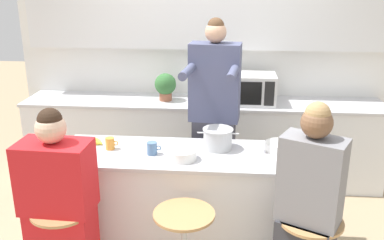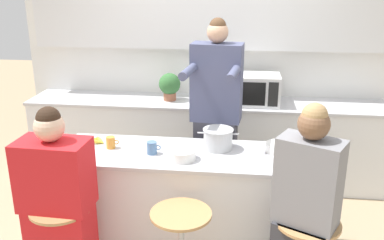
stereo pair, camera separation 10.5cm
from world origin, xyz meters
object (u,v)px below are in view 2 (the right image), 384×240
object	(u,v)px
microwave	(253,89)
fruit_bowl	(182,155)
coffee_cup_far	(111,142)
person_seated_near	(304,223)
potted_plant	(170,85)
cooking_pot	(218,139)
coffee_cup_near	(152,148)
banana_bunch	(96,140)
person_wrapped_blanket	(59,210)
kitchen_island	(191,203)
person_cooking	(216,126)

from	to	relation	value
microwave	fruit_bowl	bearing A→B (deg)	-110.50
coffee_cup_far	fruit_bowl	bearing A→B (deg)	-14.42
person_seated_near	fruit_bowl	xyz separation A→B (m)	(-0.86, 0.46, 0.24)
fruit_bowl	coffee_cup_far	xyz separation A→B (m)	(-0.59, 0.15, 0.01)
potted_plant	cooking_pot	bearing A→B (deg)	-64.41
coffee_cup_near	coffee_cup_far	distance (m)	0.36
fruit_bowl	banana_bunch	bearing A→B (deg)	161.97
person_wrapped_blanket	fruit_bowl	xyz separation A→B (m)	(0.79, 0.46, 0.26)
cooking_pot	person_seated_near	bearing A→B (deg)	-49.05
fruit_bowl	coffee_cup_near	xyz separation A→B (m)	(-0.24, 0.08, 0.01)
banana_bunch	coffee_cup_near	bearing A→B (deg)	-18.19
person_seated_near	potted_plant	distance (m)	2.33
kitchen_island	banana_bunch	world-z (taller)	banana_bunch
cooking_pot	banana_bunch	size ratio (longest dim) A/B	2.07
microwave	potted_plant	world-z (taller)	microwave
microwave	cooking_pot	bearing A→B (deg)	-103.34
microwave	coffee_cup_far	bearing A→B (deg)	-131.02
kitchen_island	person_cooking	bearing A→B (deg)	73.63
kitchen_island	person_seated_near	bearing A→B (deg)	-35.82
person_seated_near	person_wrapped_blanket	bearing A→B (deg)	-152.98
fruit_bowl	potted_plant	xyz separation A→B (m)	(-0.34, 1.49, 0.15)
banana_bunch	microwave	xyz separation A→B (m)	(1.30, 1.22, 0.16)
coffee_cup_near	banana_bunch	xyz separation A→B (m)	(-0.51, 0.17, -0.03)
cooking_pot	coffee_cup_near	xyz separation A→B (m)	(-0.50, -0.16, -0.03)
person_wrapped_blanket	potted_plant	xyz separation A→B (m)	(0.45, 1.95, 0.42)
kitchen_island	cooking_pot	size ratio (longest dim) A/B	6.34
kitchen_island	fruit_bowl	size ratio (longest dim) A/B	9.86
kitchen_island	coffee_cup_far	world-z (taller)	coffee_cup_far
banana_bunch	potted_plant	size ratio (longest dim) A/B	0.54
kitchen_island	person_seated_near	world-z (taller)	person_seated_near
kitchen_island	coffee_cup_near	distance (m)	0.58
cooking_pot	coffee_cup_far	bearing A→B (deg)	-174.02
person_seated_near	banana_bunch	bearing A→B (deg)	-176.45
potted_plant	microwave	bearing A→B (deg)	-2.03
coffee_cup_far	microwave	world-z (taller)	microwave
kitchen_island	person_seated_near	size ratio (longest dim) A/B	1.39
coffee_cup_far	microwave	xyz separation A→B (m)	(1.14, 1.31, 0.14)
microwave	banana_bunch	bearing A→B (deg)	-136.76
person_cooking	cooking_pot	xyz separation A→B (m)	(0.05, -0.42, 0.04)
person_seated_near	coffee_cup_far	bearing A→B (deg)	-175.67
person_seated_near	fruit_bowl	size ratio (longest dim) A/B	7.09
kitchen_island	banana_bunch	size ratio (longest dim) A/B	13.09
coffee_cup_near	banana_bunch	bearing A→B (deg)	161.81
person_cooking	person_seated_near	xyz separation A→B (m)	(0.65, -1.12, -0.24)
person_seated_near	coffee_cup_near	size ratio (longest dim) A/B	13.58
person_wrapped_blanket	banana_bunch	bearing A→B (deg)	88.94
cooking_pot	fruit_bowl	size ratio (longest dim) A/B	1.56
person_cooking	coffee_cup_far	size ratio (longest dim) A/B	18.15
banana_bunch	potted_plant	distance (m)	1.33
person_seated_near	microwave	xyz separation A→B (m)	(-0.32, 1.92, 0.39)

